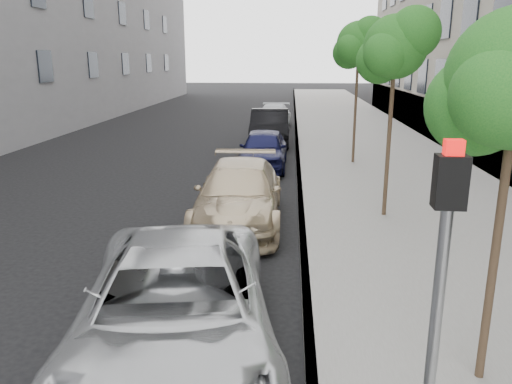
# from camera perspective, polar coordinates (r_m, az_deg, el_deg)

# --- Properties ---
(sidewalk) EXTENTS (6.40, 72.00, 0.14)m
(sidewalk) POSITION_cam_1_polar(r_m,az_deg,el_deg) (28.41, 10.97, 7.06)
(sidewalk) COLOR gray
(sidewalk) RESTS_ON ground
(curb) EXTENTS (0.15, 72.00, 0.14)m
(curb) POSITION_cam_1_polar(r_m,az_deg,el_deg) (28.20, 4.61, 7.23)
(curb) COLOR #9E9B93
(curb) RESTS_ON ground
(tree_mid) EXTENTS (1.77, 1.57, 4.86)m
(tree_mid) POSITION_cam_1_polar(r_m,az_deg,el_deg) (12.18, 15.76, 15.68)
(tree_mid) COLOR #38281C
(tree_mid) RESTS_ON sidewalk
(tree_far) EXTENTS (1.85, 1.65, 5.15)m
(tree_far) POSITION_cam_1_polar(r_m,az_deg,el_deg) (18.60, 11.75, 16.28)
(tree_far) COLOR #38281C
(tree_far) RESTS_ON sidewalk
(signal_pole) EXTENTS (0.25, 0.19, 3.13)m
(signal_pole) POSITION_cam_1_polar(r_m,az_deg,el_deg) (4.39, 20.27, -9.68)
(signal_pole) COLOR #939699
(signal_pole) RESTS_ON sidewalk
(minivan) EXTENTS (3.26, 5.69, 1.49)m
(minivan) POSITION_cam_1_polar(r_m,az_deg,el_deg) (6.68, -9.19, -13.02)
(minivan) COLOR #BBBEC0
(minivan) RESTS_ON ground
(suv) EXTENTS (2.12, 5.00, 1.44)m
(suv) POSITION_cam_1_polar(r_m,az_deg,el_deg) (11.98, -1.95, -0.23)
(suv) COLOR tan
(suv) RESTS_ON ground
(sedan_blue) EXTENTS (1.69, 4.10, 1.39)m
(sedan_blue) POSITION_cam_1_polar(r_m,az_deg,el_deg) (18.11, 0.87, 4.94)
(sedan_blue) COLOR #101135
(sedan_blue) RESTS_ON ground
(sedan_black) EXTENTS (1.84, 4.94, 1.61)m
(sedan_black) POSITION_cam_1_polar(r_m,az_deg,el_deg) (23.12, 1.56, 7.40)
(sedan_black) COLOR black
(sedan_black) RESTS_ON ground
(sedan_rear) EXTENTS (2.06, 4.72, 1.35)m
(sedan_rear) POSITION_cam_1_polar(r_m,az_deg,el_deg) (28.47, 2.03, 8.57)
(sedan_rear) COLOR #B4B8BD
(sedan_rear) RESTS_ON ground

